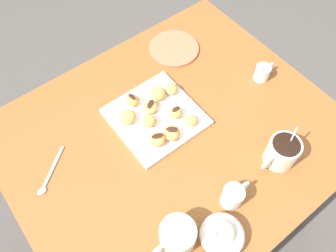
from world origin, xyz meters
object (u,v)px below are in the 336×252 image
(beignet_5, at_px, (176,113))
(coffee_mug_cream_left, at_px, (282,152))
(coffee_mug_cream_right, at_px, (177,236))
(beignet_8, at_px, (158,140))
(beignet_1, at_px, (191,120))
(beignet_4, at_px, (158,93))
(beignet_6, at_px, (132,100))
(saucer_coral_left, at_px, (174,48))
(beignet_9, at_px, (149,121))
(beignet_7, at_px, (128,117))
(chocolate_sauce_pitcher, at_px, (263,72))
(ice_cream_bowl, at_px, (222,235))
(beignet_2, at_px, (171,89))
(pastry_plate_square, at_px, (156,117))
(beignet_3, at_px, (151,107))
(dining_table, at_px, (173,151))
(beignet_0, at_px, (172,133))
(cream_pitcher_white, at_px, (233,196))

(beignet_5, bearing_deg, coffee_mug_cream_left, 116.44)
(coffee_mug_cream_right, xyz_separation_m, beignet_8, (-0.13, -0.26, -0.01))
(beignet_5, bearing_deg, coffee_mug_cream_right, 51.95)
(beignet_1, xyz_separation_m, beignet_4, (0.02, -0.15, 0.00))
(beignet_6, bearing_deg, saucer_coral_left, -155.64)
(coffee_mug_cream_left, xyz_separation_m, beignet_9, (0.24, -0.33, -0.02))
(coffee_mug_cream_right, xyz_separation_m, beignet_7, (-0.11, -0.39, -0.01))
(beignet_6, xyz_separation_m, beignet_7, (0.05, 0.05, -0.00))
(beignet_6, bearing_deg, chocolate_sauce_pitcher, 157.87)
(ice_cream_bowl, height_order, beignet_1, ice_cream_bowl)
(beignet_2, relative_size, beignet_4, 0.95)
(beignet_1, xyz_separation_m, beignet_2, (-0.03, -0.14, -0.00))
(pastry_plate_square, height_order, beignet_3, beignet_3)
(beignet_2, bearing_deg, beignet_5, 60.10)
(saucer_coral_left, distance_m, beignet_3, 0.30)
(ice_cream_bowl, distance_m, saucer_coral_left, 0.70)
(pastry_plate_square, relative_size, beignet_7, 4.82)
(dining_table, xyz_separation_m, beignet_6, (0.04, -0.17, 0.15))
(dining_table, distance_m, beignet_4, 0.21)
(pastry_plate_square, height_order, beignet_8, beignet_8)
(coffee_mug_cream_left, distance_m, beignet_3, 0.43)
(beignet_2, xyz_separation_m, beignet_3, (0.10, 0.02, 0.00))
(beignet_7, xyz_separation_m, beignet_9, (-0.05, 0.05, 0.00))
(coffee_mug_cream_left, xyz_separation_m, beignet_1, (0.13, -0.26, -0.02))
(beignet_6, distance_m, beignet_7, 0.07)
(beignet_1, distance_m, beignet_6, 0.20)
(chocolate_sauce_pitcher, distance_m, beignet_0, 0.40)
(cream_pitcher_white, height_order, beignet_4, cream_pitcher_white)
(pastry_plate_square, distance_m, beignet_6, 0.09)
(ice_cream_bowl, height_order, saucer_coral_left, ice_cream_bowl)
(pastry_plate_square, bearing_deg, beignet_8, 57.45)
(beignet_0, distance_m, beignet_3, 0.12)
(coffee_mug_cream_right, bearing_deg, coffee_mug_cream_left, 180.00)
(dining_table, xyz_separation_m, beignet_4, (-0.04, -0.14, 0.15))
(beignet_9, bearing_deg, beignet_7, -48.94)
(coffee_mug_cream_right, distance_m, beignet_2, 0.49)
(beignet_2, xyz_separation_m, beignet_7, (0.18, 0.01, 0.00))
(coffee_mug_cream_left, bearing_deg, beignet_8, -45.46)
(pastry_plate_square, bearing_deg, beignet_0, 86.18)
(ice_cream_bowl, height_order, beignet_8, ice_cream_bowl)
(saucer_coral_left, distance_m, beignet_7, 0.36)
(chocolate_sauce_pitcher, distance_m, beignet_4, 0.38)
(beignet_5, bearing_deg, beignet_8, 22.94)
(chocolate_sauce_pitcher, relative_size, beignet_2, 1.87)
(beignet_1, height_order, beignet_2, same)
(pastry_plate_square, xyz_separation_m, saucer_coral_left, (-0.24, -0.21, -0.00))
(beignet_0, xyz_separation_m, beignet_5, (-0.06, -0.05, -0.00))
(saucer_coral_left, distance_m, beignet_1, 0.34)
(coffee_mug_cream_left, relative_size, beignet_7, 2.59)
(beignet_1, xyz_separation_m, beignet_5, (0.02, -0.05, 0.00))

